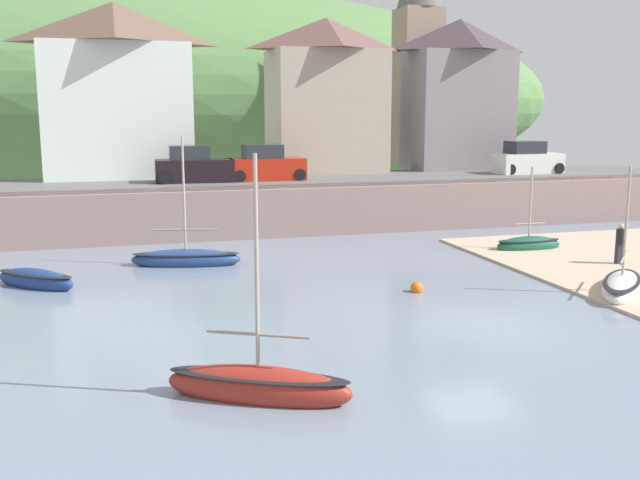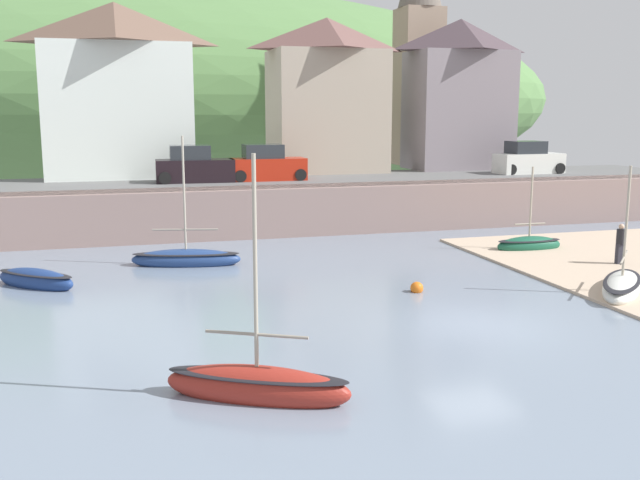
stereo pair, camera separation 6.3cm
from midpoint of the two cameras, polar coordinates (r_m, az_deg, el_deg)
quay_seawall at (r=37.66m, az=-0.40°, el=2.75°), size 48.00×9.40×2.40m
hillside_backdrop at (r=73.89m, az=-12.08°, el=10.73°), size 80.00×44.00×20.76m
waterfront_building_left at (r=43.72m, az=-15.51°, el=11.27°), size 8.31×5.65×9.72m
waterfront_building_centre at (r=45.57m, az=0.58°, el=11.30°), size 7.06×4.97×9.28m
waterfront_building_right at (r=48.84m, az=10.84°, el=11.18°), size 6.65×4.37×9.50m
church_with_spire at (r=52.19m, az=7.78°, el=15.27°), size 3.00×3.00×16.57m
dinghy_open_wooden at (r=29.94m, az=-10.36°, el=-1.41°), size 4.54×2.11×5.38m
fishing_boat_green at (r=26.88m, az=22.58°, el=-3.36°), size 3.75×3.91×4.57m
sailboat_tall_mast at (r=33.78m, az=16.07°, el=-0.34°), size 3.09×1.06×3.94m
sailboat_far_left at (r=27.75m, az=-21.27°, el=-2.90°), size 3.16×2.89×0.86m
rowboat_small_beached at (r=16.13m, az=-4.82°, el=-11.22°), size 4.11×2.81×5.53m
parked_car_near_slipway at (r=39.54m, az=-9.77°, el=5.65°), size 4.18×1.89×1.95m
parked_car_by_wall at (r=40.15m, az=-4.15°, el=5.83°), size 4.10×1.82×1.95m
parked_car_end_of_row at (r=46.22m, az=15.99°, el=6.03°), size 4.16×1.84×1.95m
person_on_slipway at (r=31.55m, az=22.48°, el=-0.14°), size 0.34×0.34×1.62m
mooring_buoy at (r=25.40m, az=7.64°, el=-3.75°), size 0.45×0.45×0.45m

